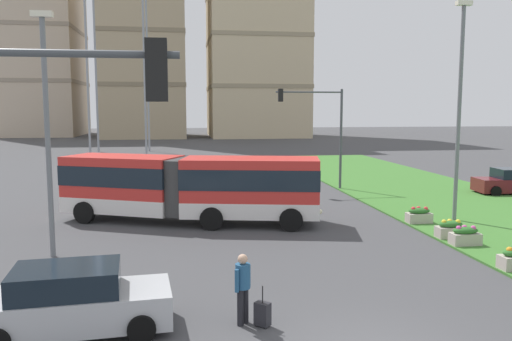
% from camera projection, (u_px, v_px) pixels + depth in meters
% --- Properties ---
extents(articulated_bus, '(11.93, 6.04, 3.00)m').
position_uv_depth(articulated_bus, '(190.00, 187.00, 23.67)').
color(articulated_bus, red).
rests_on(articulated_bus, ground).
extents(car_silver_hatch, '(4.53, 2.31, 1.58)m').
position_uv_depth(car_silver_hatch, '(72.00, 301.00, 12.02)').
color(car_silver_hatch, '#B7BABF').
rests_on(car_silver_hatch, ground).
extents(car_grey_wagon, '(4.51, 2.27, 1.58)m').
position_uv_depth(car_grey_wagon, '(149.00, 175.00, 34.93)').
color(car_grey_wagon, slate).
rests_on(car_grey_wagon, ground).
extents(pedestrian_crossing, '(0.43, 0.45, 1.74)m').
position_uv_depth(pedestrian_crossing, '(243.00, 284.00, 12.47)').
color(pedestrian_crossing, black).
rests_on(pedestrian_crossing, ground).
extents(rolling_suitcase, '(0.43, 0.42, 0.97)m').
position_uv_depth(rolling_suitcase, '(263.00, 314.00, 12.42)').
color(rolling_suitcase, '#232328').
rests_on(rolling_suitcase, ground).
extents(flower_planter_2, '(1.10, 0.56, 0.74)m').
position_uv_depth(flower_planter_2, '(465.00, 236.00, 19.59)').
color(flower_planter_2, '#B7AD9E').
rests_on(flower_planter_2, grass_median).
extents(flower_planter_3, '(1.10, 0.56, 0.74)m').
position_uv_depth(flower_planter_3, '(450.00, 229.00, 20.66)').
color(flower_planter_3, '#B7AD9E').
rests_on(flower_planter_3, grass_median).
extents(flower_planter_4, '(1.10, 0.56, 0.74)m').
position_uv_depth(flower_planter_4, '(419.00, 215.00, 23.35)').
color(flower_planter_4, '#B7AD9E').
rests_on(flower_planter_4, grass_median).
extents(traffic_light_far_right, '(4.32, 0.28, 6.41)m').
position_uv_depth(traffic_light_far_right, '(320.00, 121.00, 32.77)').
color(traffic_light_far_right, '#474C51').
rests_on(traffic_light_far_right, ground).
extents(streetlight_left, '(0.70, 0.28, 8.43)m').
position_uv_depth(streetlight_left, '(47.00, 124.00, 17.79)').
color(streetlight_left, slate).
rests_on(streetlight_left, ground).
extents(streetlight_median, '(0.70, 0.28, 9.90)m').
position_uv_depth(streetlight_median, '(459.00, 104.00, 23.37)').
color(streetlight_median, slate).
rests_on(streetlight_median, ground).
extents(apartment_tower_west, '(14.81, 19.41, 39.08)m').
position_uv_depth(apartment_tower_west, '(39.00, 33.00, 98.93)').
color(apartment_tower_west, '#C6B299').
rests_on(apartment_tower_west, ground).
extents(apartment_tower_centre, '(17.46, 18.70, 43.25)m').
position_uv_depth(apartment_tower_centre, '(256.00, 18.00, 95.26)').
color(apartment_tower_centre, beige).
rests_on(apartment_tower_centre, ground).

